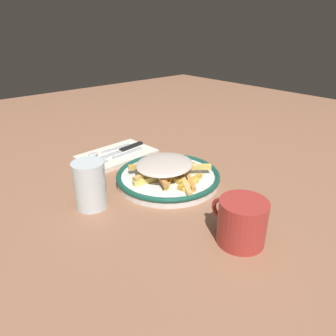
{
  "coord_description": "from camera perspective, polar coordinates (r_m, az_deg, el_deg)",
  "views": [
    {
      "loc": [
        -0.53,
        0.47,
        0.37
      ],
      "look_at": [
        0.0,
        0.0,
        0.04
      ],
      "focal_mm": 33.11,
      "sensor_mm": 36.0,
      "label": 1
    }
  ],
  "objects": [
    {
      "name": "napkin",
      "position": [
        0.96,
        -9.37,
        2.41
      ],
      "size": [
        0.16,
        0.23,
        0.01
      ],
      "primitive_type": "cube",
      "rotation": [
        0.0,
        0.0,
        0.06
      ],
      "color": "silver",
      "rests_on": "ground_plane"
    },
    {
      "name": "coffee_mug",
      "position": [
        0.59,
        13.37,
        -9.58
      ],
      "size": [
        0.12,
        0.09,
        0.09
      ],
      "color": "#B0352F",
      "rests_on": "ground_plane"
    },
    {
      "name": "fries_heap",
      "position": [
        0.78,
        -0.34,
        0.12
      ],
      "size": [
        0.22,
        0.2,
        0.04
      ],
      "color": "#F0C253",
      "rests_on": "plate"
    },
    {
      "name": "ground_plane",
      "position": [
        0.8,
        -0.0,
        -2.55
      ],
      "size": [
        2.6,
        2.6,
        0.0
      ],
      "primitive_type": "plane",
      "color": "#97664B"
    },
    {
      "name": "spoon",
      "position": [
        0.96,
        -11.99,
        2.86
      ],
      "size": [
        0.02,
        0.15,
        0.01
      ],
      "color": "silver",
      "rests_on": "napkin"
    },
    {
      "name": "fork",
      "position": [
        0.93,
        -9.06,
        2.17
      ],
      "size": [
        0.03,
        0.18,
        0.0
      ],
      "color": "silver",
      "rests_on": "napkin"
    },
    {
      "name": "plate",
      "position": [
        0.8,
        -0.0,
        -1.67
      ],
      "size": [
        0.27,
        0.27,
        0.03
      ],
      "color": "white",
      "rests_on": "ground_plane"
    },
    {
      "name": "knife",
      "position": [
        0.97,
        -8.55,
        3.23
      ],
      "size": [
        0.04,
        0.21,
        0.01
      ],
      "color": "black",
      "rests_on": "napkin"
    },
    {
      "name": "water_glass",
      "position": [
        0.7,
        -14.16,
        -3.04
      ],
      "size": [
        0.07,
        0.07,
        0.11
      ],
      "primitive_type": "cylinder",
      "color": "silver",
      "rests_on": "ground_plane"
    }
  ]
}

